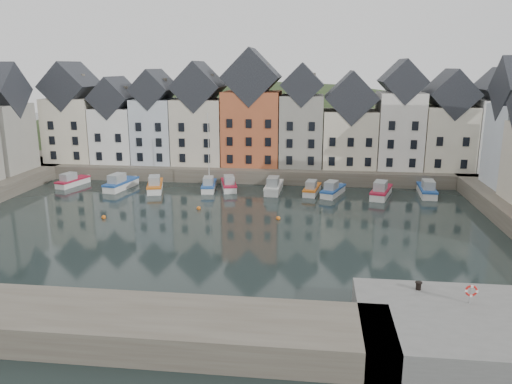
% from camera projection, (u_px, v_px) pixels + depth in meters
% --- Properties ---
extents(ground, '(260.00, 260.00, 0.00)m').
position_uv_depth(ground, '(218.00, 231.00, 52.90)').
color(ground, black).
rests_on(ground, ground).
extents(far_quay, '(90.00, 16.00, 2.00)m').
position_uv_depth(far_quay, '(253.00, 167.00, 81.54)').
color(far_quay, brown).
rests_on(far_quay, ground).
extents(near_quay, '(18.00, 10.00, 2.00)m').
position_uv_depth(near_quay, '(505.00, 333.00, 30.86)').
color(near_quay, '#60605E').
rests_on(near_quay, ground).
extents(near_wall, '(50.00, 6.00, 2.00)m').
position_uv_depth(near_wall, '(3.00, 318.00, 32.63)').
color(near_wall, brown).
rests_on(near_wall, ground).
extents(hillside, '(153.60, 70.40, 64.00)m').
position_uv_depth(hillside, '(268.00, 228.00, 111.20)').
color(hillside, '#24371B').
rests_on(hillside, ground).
extents(far_terrace, '(72.37, 8.16, 17.78)m').
position_uv_depth(far_terrace, '(272.00, 120.00, 77.32)').
color(far_terrace, '#ECE1C5').
rests_on(far_terrace, far_quay).
extents(mooring_buoys, '(20.50, 5.50, 0.50)m').
position_uv_depth(mooring_buoys, '(193.00, 214.00, 58.46)').
color(mooring_buoys, '#D26418').
rests_on(mooring_buoys, ground).
extents(boat_a, '(3.14, 6.02, 2.21)m').
position_uv_depth(boat_a, '(72.00, 181.00, 73.04)').
color(boat_a, silver).
rests_on(boat_a, ground).
extents(boat_b, '(3.20, 6.90, 2.55)m').
position_uv_depth(boat_b, '(120.00, 184.00, 71.09)').
color(boat_b, silver).
rests_on(boat_b, ground).
extents(boat_c, '(3.59, 6.70, 2.46)m').
position_uv_depth(boat_c, '(155.00, 186.00, 70.16)').
color(boat_c, silver).
rests_on(boat_c, ground).
extents(boat_d, '(2.48, 5.91, 10.97)m').
position_uv_depth(boat_d, '(209.00, 185.00, 70.51)').
color(boat_d, silver).
rests_on(boat_d, ground).
extents(boat_e, '(3.30, 6.28, 2.31)m').
position_uv_depth(boat_e, '(229.00, 185.00, 70.90)').
color(boat_e, silver).
rests_on(boat_e, ground).
extents(boat_f, '(2.28, 6.58, 2.50)m').
position_uv_depth(boat_f, '(274.00, 187.00, 69.37)').
color(boat_f, silver).
rests_on(boat_f, ground).
extents(boat_g, '(2.60, 5.83, 2.16)m').
position_uv_depth(boat_g, '(312.00, 189.00, 68.50)').
color(boat_g, silver).
rests_on(boat_g, ground).
extents(boat_h, '(3.75, 6.24, 2.29)m').
position_uv_depth(boat_h, '(333.00, 190.00, 67.60)').
color(boat_h, silver).
rests_on(boat_h, ground).
extents(boat_i, '(3.79, 6.88, 2.52)m').
position_uv_depth(boat_i, '(381.00, 191.00, 66.74)').
color(boat_i, silver).
rests_on(boat_i, ground).
extents(boat_j, '(2.40, 6.53, 2.47)m').
position_uv_depth(boat_j, '(427.00, 190.00, 67.55)').
color(boat_j, silver).
rests_on(boat_j, ground).
extents(mooring_bollard, '(0.48, 0.48, 0.56)m').
position_uv_depth(mooring_bollard, '(419.00, 285.00, 34.45)').
color(mooring_bollard, black).
rests_on(mooring_bollard, near_quay).
extents(life_ring_post, '(0.80, 0.17, 1.30)m').
position_uv_depth(life_ring_post, '(471.00, 291.00, 32.28)').
color(life_ring_post, gray).
rests_on(life_ring_post, near_quay).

